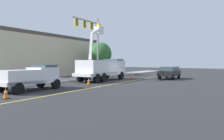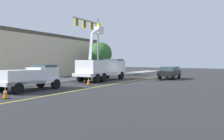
{
  "view_description": "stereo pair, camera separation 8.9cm",
  "coord_description": "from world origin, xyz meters",
  "px_view_note": "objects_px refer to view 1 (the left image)",
  "views": [
    {
      "loc": [
        -20.93,
        -15.04,
        2.3
      ],
      "look_at": [
        -2.31,
        0.72,
        1.4
      ],
      "focal_mm": 34.69,
      "sensor_mm": 36.0,
      "label": 1
    },
    {
      "loc": [
        -20.87,
        -15.11,
        2.3
      ],
      "look_at": [
        -2.31,
        0.72,
        1.4
      ],
      "focal_mm": 34.69,
      "sensor_mm": 36.0,
      "label": 2
    }
  ],
  "objects_px": {
    "passing_minivan": "(170,72)",
    "traffic_signal_mast": "(91,35)",
    "service_pickup_truck": "(30,77)",
    "traffic_cone_mid_front": "(89,81)",
    "traffic_cone_mid_rear": "(132,76)",
    "utility_bucket_truck": "(103,68)",
    "traffic_cone_leading": "(6,93)"
  },
  "relations": [
    {
      "from": "service_pickup_truck",
      "to": "traffic_signal_mast",
      "type": "bearing_deg",
      "value": 24.34
    },
    {
      "from": "traffic_signal_mast",
      "to": "utility_bucket_truck",
      "type": "bearing_deg",
      "value": -113.04
    },
    {
      "from": "traffic_cone_leading",
      "to": "traffic_cone_mid_rear",
      "type": "distance_m",
      "value": 18.59
    },
    {
      "from": "utility_bucket_truck",
      "to": "traffic_cone_mid_rear",
      "type": "distance_m",
      "value": 4.93
    },
    {
      "from": "utility_bucket_truck",
      "to": "passing_minivan",
      "type": "bearing_deg",
      "value": -33.88
    },
    {
      "from": "traffic_cone_leading",
      "to": "traffic_signal_mast",
      "type": "xyz_separation_m",
      "value": [
        15.22,
        8.03,
        5.7
      ]
    },
    {
      "from": "utility_bucket_truck",
      "to": "traffic_cone_mid_front",
      "type": "relative_size",
      "value": 11.43
    },
    {
      "from": "utility_bucket_truck",
      "to": "traffic_cone_mid_rear",
      "type": "relative_size",
      "value": 9.8
    },
    {
      "from": "utility_bucket_truck",
      "to": "service_pickup_truck",
      "type": "height_order",
      "value": "utility_bucket_truck"
    },
    {
      "from": "service_pickup_truck",
      "to": "traffic_cone_leading",
      "type": "relative_size",
      "value": 8.23
    },
    {
      "from": "traffic_cone_leading",
      "to": "traffic_signal_mast",
      "type": "bearing_deg",
      "value": 27.8
    },
    {
      "from": "passing_minivan",
      "to": "traffic_cone_mid_rear",
      "type": "xyz_separation_m",
      "value": [
        -3.14,
        4.0,
        -0.55
      ]
    },
    {
      "from": "passing_minivan",
      "to": "traffic_cone_mid_front",
      "type": "bearing_deg",
      "value": 167.85
    },
    {
      "from": "traffic_cone_mid_rear",
      "to": "traffic_cone_leading",
      "type": "bearing_deg",
      "value": -170.12
    },
    {
      "from": "traffic_cone_mid_front",
      "to": "traffic_signal_mast",
      "type": "bearing_deg",
      "value": 44.19
    },
    {
      "from": "traffic_cone_leading",
      "to": "traffic_cone_mid_front",
      "type": "relative_size",
      "value": 0.96
    },
    {
      "from": "traffic_cone_mid_front",
      "to": "traffic_signal_mast",
      "type": "distance_m",
      "value": 10.48
    },
    {
      "from": "traffic_cone_leading",
      "to": "traffic_signal_mast",
      "type": "distance_m",
      "value": 18.13
    },
    {
      "from": "utility_bucket_truck",
      "to": "service_pickup_truck",
      "type": "distance_m",
      "value": 10.81
    },
    {
      "from": "traffic_cone_leading",
      "to": "traffic_cone_mid_rear",
      "type": "xyz_separation_m",
      "value": [
        18.31,
        3.19,
        0.08
      ]
    },
    {
      "from": "traffic_cone_mid_front",
      "to": "utility_bucket_truck",
      "type": "bearing_deg",
      "value": 27.79
    },
    {
      "from": "traffic_cone_mid_rear",
      "to": "service_pickup_truck",
      "type": "bearing_deg",
      "value": -177.49
    },
    {
      "from": "traffic_signal_mast",
      "to": "passing_minivan",
      "type": "bearing_deg",
      "value": -54.83
    },
    {
      "from": "service_pickup_truck",
      "to": "traffic_signal_mast",
      "type": "height_order",
      "value": "traffic_signal_mast"
    },
    {
      "from": "service_pickup_truck",
      "to": "passing_minivan",
      "type": "bearing_deg",
      "value": -10.25
    },
    {
      "from": "utility_bucket_truck",
      "to": "traffic_cone_mid_rear",
      "type": "height_order",
      "value": "utility_bucket_truck"
    },
    {
      "from": "service_pickup_truck",
      "to": "traffic_cone_mid_rear",
      "type": "height_order",
      "value": "service_pickup_truck"
    },
    {
      "from": "passing_minivan",
      "to": "traffic_signal_mast",
      "type": "xyz_separation_m",
      "value": [
        -6.22,
        8.84,
        5.08
      ]
    },
    {
      "from": "passing_minivan",
      "to": "traffic_cone_leading",
      "type": "bearing_deg",
      "value": 177.84
    },
    {
      "from": "traffic_cone_mid_front",
      "to": "traffic_cone_mid_rear",
      "type": "bearing_deg",
      "value": 7.86
    },
    {
      "from": "utility_bucket_truck",
      "to": "traffic_signal_mast",
      "type": "bearing_deg",
      "value": 66.96
    },
    {
      "from": "traffic_cone_mid_rear",
      "to": "utility_bucket_truck",
      "type": "bearing_deg",
      "value": 165.25
    }
  ]
}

